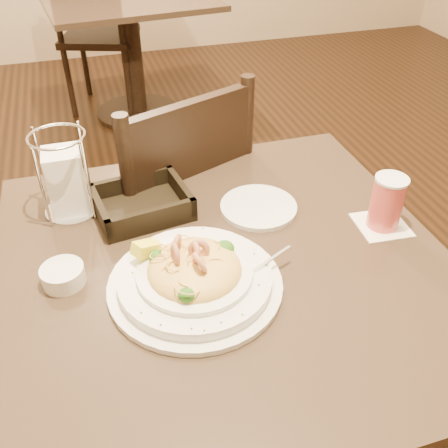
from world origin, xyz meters
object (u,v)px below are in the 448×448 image
object	(u,v)px
dining_chair_far	(97,31)
pasta_bowl	(194,275)
napkin_caddy	(66,180)
main_table	(226,335)
background_table	(130,36)
bread_basket	(142,205)
side_plate	(259,207)
dining_chair_near	(170,218)
drink_glass	(387,203)
butter_ramekin	(63,275)

from	to	relation	value
dining_chair_far	pasta_bowl	xyz separation A→B (m)	(-0.01, -2.49, 0.25)
napkin_caddy	dining_chair_far	bearing A→B (deg)	84.31
main_table	dining_chair_far	xyz separation A→B (m)	(-0.07, 2.44, 0.01)
background_table	bread_basket	distance (m)	2.11
main_table	side_plate	size ratio (longest dim) A/B	5.10
dining_chair_near	bread_basket	world-z (taller)	dining_chair_near
pasta_bowl	drink_glass	size ratio (longest dim) A/B	2.96
dining_chair_near	main_table	bearing A→B (deg)	72.22
background_table	pasta_bowl	distance (m)	2.37
drink_glass	side_plate	xyz separation A→B (m)	(-0.24, 0.14, -0.06)
main_table	napkin_caddy	xyz separation A→B (m)	(-0.29, 0.27, 0.31)
dining_chair_far	napkin_caddy	distance (m)	2.20
bread_basket	napkin_caddy	bearing A→B (deg)	161.28
main_table	drink_glass	distance (m)	0.46
background_table	napkin_caddy	bearing A→B (deg)	-100.96
drink_glass	napkin_caddy	world-z (taller)	napkin_caddy
dining_chair_far	pasta_bowl	size ratio (longest dim) A/B	2.56
bread_basket	side_plate	size ratio (longest dim) A/B	1.27
dining_chair_near	bread_basket	size ratio (longest dim) A/B	4.14
main_table	drink_glass	world-z (taller)	drink_glass
background_table	pasta_bowl	world-z (taller)	pasta_bowl
dining_chair_near	butter_ramekin	xyz separation A→B (m)	(-0.28, -0.44, 0.24)
dining_chair_far	bread_basket	size ratio (longest dim) A/B	4.14
background_table	pasta_bowl	xyz separation A→B (m)	(-0.18, -2.35, 0.26)
main_table	butter_ramekin	world-z (taller)	butter_ramekin
background_table	butter_ramekin	world-z (taller)	butter_ramekin
bread_basket	dining_chair_near	bearing A→B (deg)	68.60
dining_chair_near	drink_glass	xyz separation A→B (m)	(0.40, -0.46, 0.28)
drink_glass	butter_ramekin	world-z (taller)	drink_glass
dining_chair_far	butter_ramekin	size ratio (longest dim) A/B	11.28
dining_chair_far	side_plate	size ratio (longest dim) A/B	5.27
background_table	drink_glass	world-z (taller)	drink_glass
dining_chair_near	dining_chair_far	xyz separation A→B (m)	(-0.04, 1.96, 0.00)
side_plate	butter_ramekin	world-z (taller)	butter_ramekin
side_plate	dining_chair_far	bearing A→B (deg)	94.87
main_table	background_table	size ratio (longest dim) A/B	0.90
dining_chair_near	drink_glass	bearing A→B (deg)	109.00
pasta_bowl	butter_ramekin	distance (m)	0.25
drink_glass	side_plate	distance (m)	0.28
drink_glass	side_plate	size ratio (longest dim) A/B	0.69
drink_glass	dining_chair_far	bearing A→B (deg)	100.16
background_table	bread_basket	size ratio (longest dim) A/B	4.43
dining_chair_near	side_plate	world-z (taller)	dining_chair_near
drink_glass	napkin_caddy	distance (m)	0.70
main_table	bread_basket	bearing A→B (deg)	121.94
pasta_bowl	butter_ramekin	size ratio (longest dim) A/B	4.41
main_table	pasta_bowl	size ratio (longest dim) A/B	2.48
background_table	drink_glass	xyz separation A→B (m)	(0.26, -2.28, 0.29)
dining_chair_far	dining_chair_near	bearing A→B (deg)	109.96
main_table	drink_glass	size ratio (longest dim) A/B	7.34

